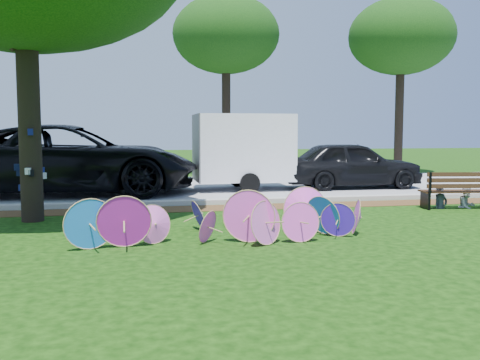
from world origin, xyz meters
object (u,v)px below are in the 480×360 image
object	(u,v)px
parasol_pile	(237,218)
cargo_trailer	(243,147)
person_right	(468,187)
park_bench	(456,190)
person_left	(441,186)
dark_pickup	(351,165)
black_van	(72,160)

from	to	relation	value
parasol_pile	cargo_trailer	xyz separation A→B (m)	(1.68, 7.64, 0.95)
cargo_trailer	person_right	world-z (taller)	cargo_trailer
parasol_pile	park_bench	bearing A→B (deg)	24.65
park_bench	person_left	xyz separation A→B (m)	(-0.35, 0.05, 0.11)
cargo_trailer	person_left	size ratio (longest dim) A/B	2.69
dark_pickup	park_bench	distance (m)	4.83
parasol_pile	black_van	size ratio (longest dim) A/B	0.72
parasol_pile	person_left	world-z (taller)	person_left
cargo_trailer	black_van	bearing A→B (deg)	-177.43
parasol_pile	person_right	world-z (taller)	person_right
park_bench	person_left	world-z (taller)	person_left
park_bench	cargo_trailer	bearing A→B (deg)	138.20
parasol_pile	cargo_trailer	size ratio (longest dim) A/B	1.78
person_right	person_left	bearing A→B (deg)	164.51
parasol_pile	black_van	xyz separation A→B (m)	(-3.47, 7.40, 0.63)
black_van	cargo_trailer	size ratio (longest dim) A/B	2.47
parasol_pile	cargo_trailer	bearing A→B (deg)	77.61
black_van	park_bench	world-z (taller)	black_van
parasol_pile	person_right	size ratio (longest dim) A/B	5.21
cargo_trailer	person_left	world-z (taller)	cargo_trailer
black_van	person_right	bearing A→B (deg)	-112.84
person_left	person_right	size ratio (longest dim) A/B	1.09
parasol_pile	park_bench	world-z (taller)	parasol_pile
person_right	parasol_pile	bearing A→B (deg)	-171.69
parasol_pile	black_van	world-z (taller)	black_van
black_van	person_left	bearing A→B (deg)	-114.58
black_van	park_bench	distance (m)	10.44
black_van	park_bench	size ratio (longest dim) A/B	4.35
person_left	parasol_pile	bearing A→B (deg)	-169.07
black_van	dark_pickup	bearing A→B (deg)	-86.63
black_van	dark_pickup	distance (m)	8.67
dark_pickup	person_left	distance (m)	4.74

